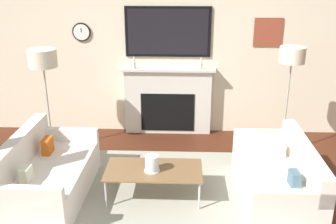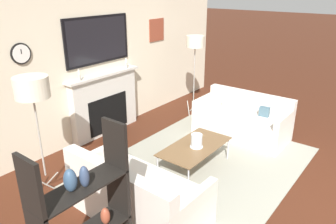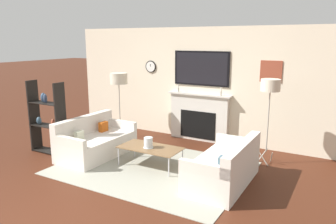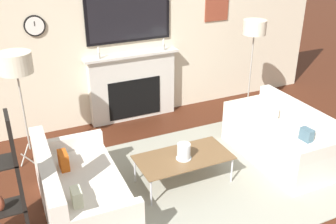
{
  "view_description": "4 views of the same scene",
  "coord_description": "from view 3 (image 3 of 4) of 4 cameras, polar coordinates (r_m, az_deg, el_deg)",
  "views": [
    {
      "loc": [
        0.26,
        -1.88,
        2.79
      ],
      "look_at": [
        0.07,
        2.85,
        0.98
      ],
      "focal_mm": 42.0,
      "sensor_mm": 36.0,
      "label": 1
    },
    {
      "loc": [
        -3.8,
        0.05,
        2.66
      ],
      "look_at": [
        -0.07,
        2.93,
        0.8
      ],
      "focal_mm": 35.0,
      "sensor_mm": 36.0,
      "label": 2
    },
    {
      "loc": [
        3.16,
        -2.62,
        2.4
      ],
      "look_at": [
        0.06,
        2.82,
        1.02
      ],
      "focal_mm": 35.0,
      "sensor_mm": 36.0,
      "label": 3
    },
    {
      "loc": [
        -2.05,
        -1.34,
        3.03
      ],
      "look_at": [
        -0.12,
        2.81,
        0.84
      ],
      "focal_mm": 42.0,
      "sensor_mm": 36.0,
      "label": 4
    }
  ],
  "objects": [
    {
      "name": "floor_lamp_left",
      "position": [
        8.08,
        -8.58,
        5.66
      ],
      "size": [
        0.42,
        0.42,
        1.62
      ],
      "color": "#9E998E",
      "rests_on": "ground_plane"
    },
    {
      "name": "hurricane_candle",
      "position": [
        6.26,
        -3.44,
        -5.44
      ],
      "size": [
        0.19,
        0.19,
        0.21
      ],
      "color": "silver",
      "rests_on": "coffee_table"
    },
    {
      "name": "coffee_table",
      "position": [
        6.32,
        -3.11,
        -6.34
      ],
      "size": [
        1.2,
        0.62,
        0.39
      ],
      "color": "brown",
      "rests_on": "ground_plane"
    },
    {
      "name": "couch_left",
      "position": [
        7.1,
        -12.55,
        -5.2
      ],
      "size": [
        0.91,
        1.66,
        0.81
      ],
      "color": "silver",
      "rests_on": "ground_plane"
    },
    {
      "name": "couch_right",
      "position": [
        5.68,
        9.84,
        -9.62
      ],
      "size": [
        0.83,
        1.65,
        0.77
      ],
      "color": "silver",
      "rests_on": "ground_plane"
    },
    {
      "name": "fireplace_wall",
      "position": [
        7.93,
        5.84,
        3.94
      ],
      "size": [
        7.27,
        0.28,
        2.7
      ],
      "color": "beige",
      "rests_on": "ground_plane"
    },
    {
      "name": "floor_lamp_right",
      "position": [
        6.5,
        17.41,
        4.2
      ],
      "size": [
        0.37,
        0.37,
        1.69
      ],
      "color": "#9E998E",
      "rests_on": "ground_plane"
    },
    {
      "name": "shelf_unit",
      "position": [
        7.45,
        -20.33,
        -1.06
      ],
      "size": [
        0.86,
        0.28,
        1.55
      ],
      "color": "black",
      "rests_on": "ground_plane"
    },
    {
      "name": "area_rug",
      "position": [
        6.36,
        -2.62,
        -9.69
      ],
      "size": [
        3.48,
        2.62,
        0.01
      ],
      "color": "gray",
      "rests_on": "ground_plane"
    }
  ]
}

